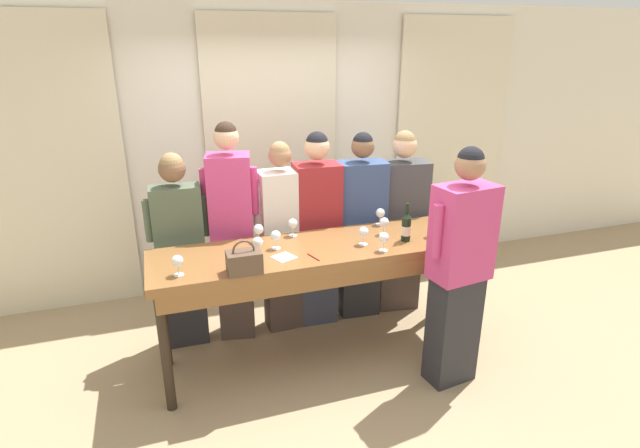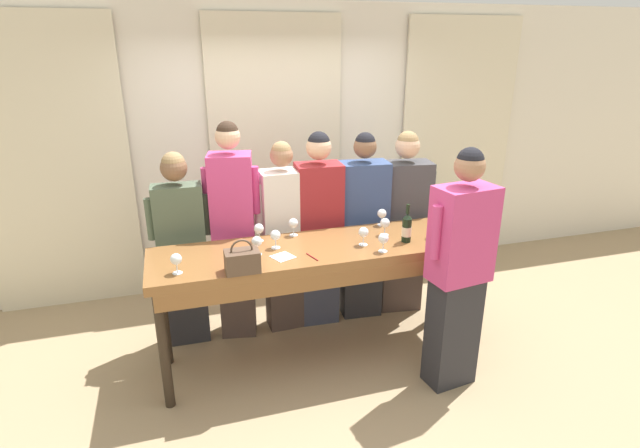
{
  "view_description": "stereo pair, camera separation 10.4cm",
  "coord_description": "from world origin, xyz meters",
  "px_view_note": "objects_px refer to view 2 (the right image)",
  "views": [
    {
      "loc": [
        -1.13,
        -3.3,
        2.43
      ],
      "look_at": [
        0.0,
        0.07,
        1.13
      ],
      "focal_mm": 28.0,
      "sensor_mm": 36.0,
      "label": 1
    },
    {
      "loc": [
        -1.03,
        -3.33,
        2.43
      ],
      "look_at": [
        0.0,
        0.07,
        1.13
      ],
      "focal_mm": 28.0,
      "sensor_mm": 36.0,
      "label": 2
    }
  ],
  "objects_px": {
    "wine_glass_back_left": "(441,214)",
    "guest_navy_coat": "(363,227)",
    "guest_pink_top": "(234,231)",
    "guest_cream_sweater": "(284,237)",
    "wine_glass_front_mid": "(434,226)",
    "wine_glass_near_host": "(363,233)",
    "host_pouring": "(459,271)",
    "wine_glass_back_mid": "(383,239)",
    "wine_glass_center_mid": "(257,242)",
    "guest_beige_cap": "(403,223)",
    "tasting_bar": "(323,259)",
    "potted_plant": "(432,237)",
    "wine_glass_by_handbag": "(176,260)",
    "wine_glass_center_left": "(470,231)",
    "wine_glass_back_right": "(385,223)",
    "wine_glass_front_left": "(275,236)",
    "wine_bottle": "(407,228)",
    "handbag": "(242,260)",
    "wine_glass_by_bottle": "(382,214)",
    "wine_glass_center_right": "(259,229)",
    "guest_striped_shirt": "(319,229)",
    "wine_glass_front_right": "(293,224)",
    "guest_olive_jacket": "(182,247)"
  },
  "relations": [
    {
      "from": "wine_glass_back_left",
      "to": "guest_navy_coat",
      "type": "height_order",
      "value": "guest_navy_coat"
    },
    {
      "from": "guest_navy_coat",
      "to": "guest_pink_top",
      "type": "bearing_deg",
      "value": -180.0
    },
    {
      "from": "guest_cream_sweater",
      "to": "wine_glass_front_mid",
      "type": "bearing_deg",
      "value": -32.08
    },
    {
      "from": "wine_glass_back_left",
      "to": "wine_glass_near_host",
      "type": "distance_m",
      "value": 0.81
    },
    {
      "from": "host_pouring",
      "to": "wine_glass_back_mid",
      "type": "bearing_deg",
      "value": 141.02
    },
    {
      "from": "wine_glass_center_mid",
      "to": "guest_beige_cap",
      "type": "xyz_separation_m",
      "value": [
        1.45,
        0.59,
        -0.21
      ]
    },
    {
      "from": "tasting_bar",
      "to": "potted_plant",
      "type": "xyz_separation_m",
      "value": [
        1.66,
        1.25,
        -0.49
      ]
    },
    {
      "from": "wine_glass_by_handbag",
      "to": "potted_plant",
      "type": "height_order",
      "value": "wine_glass_by_handbag"
    },
    {
      "from": "guest_navy_coat",
      "to": "wine_glass_back_mid",
      "type": "bearing_deg",
      "value": -101.13
    },
    {
      "from": "wine_glass_front_mid",
      "to": "host_pouring",
      "type": "bearing_deg",
      "value": -97.12
    },
    {
      "from": "wine_glass_center_left",
      "to": "wine_glass_back_right",
      "type": "relative_size",
      "value": 1.0
    },
    {
      "from": "wine_glass_front_left",
      "to": "wine_glass_back_left",
      "type": "xyz_separation_m",
      "value": [
        1.43,
        0.09,
        -0.0
      ]
    },
    {
      "from": "wine_bottle",
      "to": "handbag",
      "type": "distance_m",
      "value": 1.3
    },
    {
      "from": "handbag",
      "to": "wine_glass_by_bottle",
      "type": "xyz_separation_m",
      "value": [
        1.25,
        0.55,
        0.02
      ]
    },
    {
      "from": "wine_glass_front_left",
      "to": "guest_pink_top",
      "type": "distance_m",
      "value": 0.57
    },
    {
      "from": "wine_glass_center_mid",
      "to": "wine_glass_back_mid",
      "type": "distance_m",
      "value": 0.92
    },
    {
      "from": "wine_glass_center_right",
      "to": "wine_glass_by_handbag",
      "type": "relative_size",
      "value": 1.0
    },
    {
      "from": "guest_striped_shirt",
      "to": "guest_pink_top",
      "type": "bearing_deg",
      "value": -180.0
    },
    {
      "from": "tasting_bar",
      "to": "wine_glass_by_bottle",
      "type": "relative_size",
      "value": 18.14
    },
    {
      "from": "wine_glass_back_right",
      "to": "host_pouring",
      "type": "bearing_deg",
      "value": -66.37
    },
    {
      "from": "wine_glass_front_left",
      "to": "wine_glass_near_host",
      "type": "height_order",
      "value": "same"
    },
    {
      "from": "wine_glass_front_right",
      "to": "wine_glass_back_mid",
      "type": "bearing_deg",
      "value": -42.52
    },
    {
      "from": "wine_bottle",
      "to": "wine_glass_front_left",
      "type": "distance_m",
      "value": 1.0
    },
    {
      "from": "wine_bottle",
      "to": "guest_striped_shirt",
      "type": "height_order",
      "value": "guest_striped_shirt"
    },
    {
      "from": "tasting_bar",
      "to": "wine_glass_back_left",
      "type": "bearing_deg",
      "value": 8.82
    },
    {
      "from": "wine_glass_center_left",
      "to": "guest_olive_jacket",
      "type": "bearing_deg",
      "value": 158.56
    },
    {
      "from": "wine_glass_back_left",
      "to": "wine_glass_back_right",
      "type": "bearing_deg",
      "value": -171.24
    },
    {
      "from": "wine_glass_center_left",
      "to": "wine_glass_back_left",
      "type": "relative_size",
      "value": 1.0
    },
    {
      "from": "guest_cream_sweater",
      "to": "potted_plant",
      "type": "xyz_separation_m",
      "value": [
        1.84,
        0.67,
        -0.47
      ]
    },
    {
      "from": "wine_glass_by_bottle",
      "to": "guest_cream_sweater",
      "type": "relative_size",
      "value": 0.08
    },
    {
      "from": "wine_glass_center_mid",
      "to": "tasting_bar",
      "type": "bearing_deg",
      "value": 0.8
    },
    {
      "from": "guest_striped_shirt",
      "to": "guest_navy_coat",
      "type": "height_order",
      "value": "guest_striped_shirt"
    },
    {
      "from": "wine_glass_front_left",
      "to": "wine_glass_by_bottle",
      "type": "bearing_deg",
      "value": 13.32
    },
    {
      "from": "guest_beige_cap",
      "to": "wine_glass_center_right",
      "type": "bearing_deg",
      "value": -166.67
    },
    {
      "from": "handbag",
      "to": "wine_glass_center_left",
      "type": "height_order",
      "value": "handbag"
    },
    {
      "from": "guest_olive_jacket",
      "to": "wine_glass_front_mid",
      "type": "bearing_deg",
      "value": -19.21
    },
    {
      "from": "wine_glass_center_mid",
      "to": "wine_glass_center_right",
      "type": "relative_size",
      "value": 1.0
    },
    {
      "from": "wine_bottle",
      "to": "wine_glass_center_mid",
      "type": "xyz_separation_m",
      "value": [
        -1.14,
        0.08,
        -0.01
      ]
    },
    {
      "from": "wine_glass_back_right",
      "to": "guest_beige_cap",
      "type": "distance_m",
      "value": 0.68
    },
    {
      "from": "wine_glass_by_handbag",
      "to": "wine_glass_front_right",
      "type": "bearing_deg",
      "value": 26.12
    },
    {
      "from": "wine_glass_near_host",
      "to": "wine_glass_by_bottle",
      "type": "xyz_separation_m",
      "value": [
        0.31,
        0.36,
        0.0
      ]
    },
    {
      "from": "wine_glass_center_right",
      "to": "guest_beige_cap",
      "type": "height_order",
      "value": "guest_beige_cap"
    },
    {
      "from": "wine_glass_front_right",
      "to": "wine_glass_back_left",
      "type": "distance_m",
      "value": 1.24
    },
    {
      "from": "guest_navy_coat",
      "to": "wine_glass_center_right",
      "type": "bearing_deg",
      "value": -161.63
    },
    {
      "from": "guest_cream_sweater",
      "to": "tasting_bar",
      "type": "bearing_deg",
      "value": -73.03
    },
    {
      "from": "wine_glass_front_right",
      "to": "guest_pink_top",
      "type": "xyz_separation_m",
      "value": [
        -0.44,
        0.29,
        -0.12
      ]
    },
    {
      "from": "wine_glass_center_right",
      "to": "wine_glass_by_bottle",
      "type": "xyz_separation_m",
      "value": [
        1.05,
        0.05,
        0.0
      ]
    },
    {
      "from": "wine_glass_back_right",
      "to": "wine_glass_front_right",
      "type": "bearing_deg",
      "value": 163.6
    },
    {
      "from": "wine_glass_front_left",
      "to": "guest_navy_coat",
      "type": "height_order",
      "value": "guest_navy_coat"
    },
    {
      "from": "guest_pink_top",
      "to": "potted_plant",
      "type": "height_order",
      "value": "guest_pink_top"
    }
  ]
}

